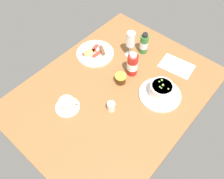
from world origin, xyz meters
TOP-DOWN VIEW (x-y plane):
  - ground_plane at (0.00, 0.00)cm, footprint 110.00×84.00cm
  - porridge_bowl at (13.26, -20.51)cm, footprint 22.47×22.47cm
  - cutlery_setting at (37.48, -15.63)cm, footprint 15.26×20.44cm
  - coffee_cup at (-24.39, 10.93)cm, footprint 12.68×12.68cm
  - creamer_jug at (-10.46, -6.71)cm, footprint 4.98×4.15cm
  - wine_glass at (26.75, 10.96)cm, footprint 5.61×5.61cm
  - jam_jar at (6.52, 1.36)cm, footprint 6.19×6.19cm
  - sauce_bottle_red at (15.90, 0.78)cm, footprint 6.15×6.15cm
  - sauce_bottle_green at (34.06, 6.27)cm, footprint 5.04×5.04cm
  - breakfast_plate at (12.71, 26.98)cm, footprint 22.76×22.76cm

SIDE VIEW (x-z plane):
  - ground_plane at x=0.00cm, z-range -3.00..0.00cm
  - cutlery_setting at x=37.48cm, z-range -0.20..0.70cm
  - breakfast_plate at x=12.71cm, z-range -0.90..2.80cm
  - jam_jar at x=6.52cm, z-range 0.03..5.21cm
  - coffee_cup at x=-24.39cm, z-range -0.22..5.63cm
  - creamer_jug at x=-10.46cm, z-range -0.16..5.61cm
  - porridge_bowl at x=13.26cm, z-range -0.87..8.31cm
  - sauce_bottle_green at x=34.06cm, z-range -0.72..13.26cm
  - sauce_bottle_red at x=15.90cm, z-range -0.56..14.25cm
  - wine_glass at x=26.75cm, z-range 2.83..19.46cm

